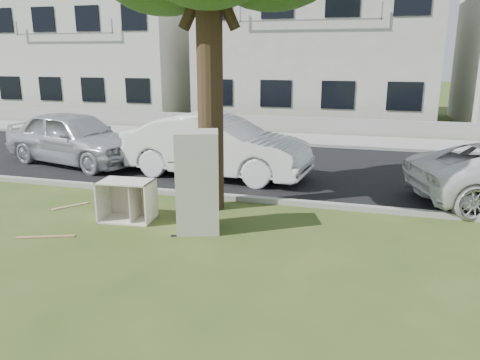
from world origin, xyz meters
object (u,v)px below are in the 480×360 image
(cabinet, at_px, (127,200))
(car_left, at_px, (75,138))
(fridge, at_px, (198,182))
(car_center, at_px, (216,146))

(cabinet, bearing_deg, car_left, 129.46)
(fridge, height_order, car_center, fridge)
(cabinet, xyz_separation_m, car_left, (-4.09, 4.22, 0.40))
(fridge, height_order, cabinet, fridge)
(fridge, relative_size, car_left, 0.40)
(fridge, distance_m, car_left, 7.16)
(cabinet, bearing_deg, fridge, -9.34)
(car_center, relative_size, car_left, 1.08)
(car_center, bearing_deg, cabinet, 177.39)
(fridge, bearing_deg, cabinet, 156.64)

